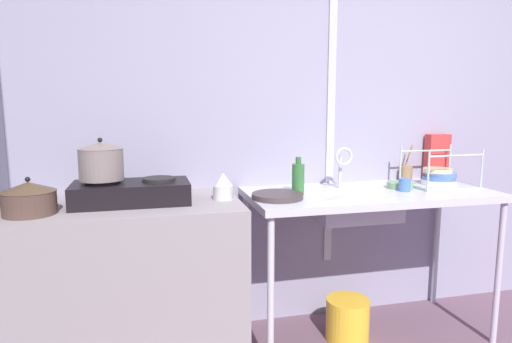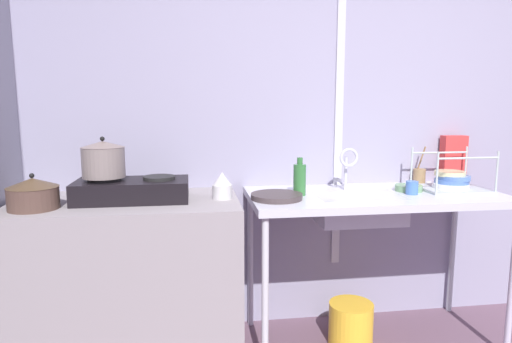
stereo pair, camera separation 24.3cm
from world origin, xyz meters
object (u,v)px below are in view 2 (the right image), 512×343
object	(u,v)px
pot_beside_stove	(33,193)
bottle_by_sink	(300,179)
faucet	(348,162)
small_bowl_on_drainboard	(409,188)
cup_by_rack	(412,188)
bucket_on_floor	(351,324)
percolator	(222,186)
frying_pan	(277,196)
dish_rack	(451,181)
stove	(132,190)
sink_basin	(358,209)
cereal_box	(453,159)
pot_on_left_burner	(103,159)
utensil_jar	(419,176)

from	to	relation	value
pot_beside_stove	bottle_by_sink	distance (m)	1.37
faucet	small_bowl_on_drainboard	bearing A→B (deg)	-8.91
cup_by_rack	bucket_on_floor	bearing A→B (deg)	176.25
percolator	cup_by_rack	xyz separation A→B (m)	(1.07, -0.03, -0.03)
frying_pan	small_bowl_on_drainboard	bearing A→B (deg)	7.78
dish_rack	cup_by_rack	world-z (taller)	dish_rack
stove	sink_basin	bearing A→B (deg)	-2.12
small_bowl_on_drainboard	bucket_on_floor	distance (m)	0.87
cereal_box	small_bowl_on_drainboard	bearing A→B (deg)	-150.08
pot_beside_stove	stove	bearing A→B (deg)	16.24
cup_by_rack	bucket_on_floor	distance (m)	0.88
dish_rack	small_bowl_on_drainboard	world-z (taller)	dish_rack
stove	pot_beside_stove	distance (m)	0.47
cup_by_rack	cereal_box	bearing A→B (deg)	35.91
frying_pan	bucket_on_floor	size ratio (longest dim) A/B	1.08
sink_basin	small_bowl_on_drainboard	xyz separation A→B (m)	(0.34, 0.08, 0.09)
pot_beside_stove	small_bowl_on_drainboard	world-z (taller)	pot_beside_stove
frying_pan	small_bowl_on_drainboard	size ratio (longest dim) A/B	1.77
sink_basin	cereal_box	size ratio (longest dim) A/B	1.56
pot_on_left_burner	cup_by_rack	xyz separation A→B (m)	(1.69, -0.05, -0.19)
dish_rack	cup_by_rack	distance (m)	0.32
bucket_on_floor	percolator	bearing A→B (deg)	179.12
frying_pan	pot_on_left_burner	bearing A→B (deg)	175.36
bottle_by_sink	cereal_box	distance (m)	1.11
pot_on_left_burner	frying_pan	xyz separation A→B (m)	(0.90, -0.07, -0.21)
bottle_by_sink	utensil_jar	xyz separation A→B (m)	(0.85, 0.25, -0.04)
dish_rack	percolator	bearing A→B (deg)	-177.39
sink_basin	frying_pan	xyz separation A→B (m)	(-0.47, -0.03, 0.09)
stove	cup_by_rack	bearing A→B (deg)	-2.02
cereal_box	bucket_on_floor	world-z (taller)	cereal_box
faucet	dish_rack	size ratio (longest dim) A/B	0.66
sink_basin	bucket_on_floor	size ratio (longest dim) A/B	1.85
bottle_by_sink	cup_by_rack	bearing A→B (deg)	-5.97
dish_rack	utensil_jar	size ratio (longest dim) A/B	1.59
dish_rack	faucet	bearing A→B (deg)	175.23
small_bowl_on_drainboard	bucket_on_floor	size ratio (longest dim) A/B	0.61
sink_basin	bucket_on_floor	distance (m)	0.70
pot_beside_stove	small_bowl_on_drainboard	distance (m)	2.04
dish_rack	bottle_by_sink	world-z (taller)	dish_rack
percolator	dish_rack	distance (m)	1.38
cereal_box	pot_on_left_burner	bearing A→B (deg)	-171.79
sink_basin	utensil_jar	distance (m)	0.63
frying_pan	utensil_jar	distance (m)	1.06
frying_pan	cup_by_rack	xyz separation A→B (m)	(0.79, 0.02, 0.02)
faucet	percolator	bearing A→B (deg)	-171.21
percolator	bucket_on_floor	size ratio (longest dim) A/B	0.56
stove	percolator	size ratio (longest dim) A/B	4.03
pot_on_left_burner	bucket_on_floor	bearing A→B (deg)	-1.40
frying_pan	bucket_on_floor	world-z (taller)	frying_pan
percolator	pot_beside_stove	bearing A→B (deg)	-173.23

